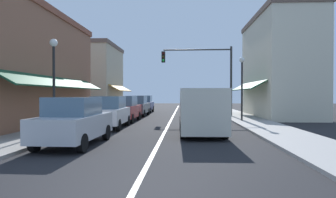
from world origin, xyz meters
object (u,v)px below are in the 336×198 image
(parked_car_third_left, at_px, (124,109))
(van_in_lane, at_px, (201,110))
(street_lamp_right_mid, at_px, (242,78))
(parked_car_far_left, at_px, (137,106))
(parked_car_distant_left, at_px, (144,104))
(parked_car_second_left, at_px, (109,112))
(street_lamp_left_near, at_px, (54,69))
(traffic_signal_mast_arm, at_px, (207,68))
(parked_car_nearest_left, at_px, (74,121))

(parked_car_third_left, distance_m, van_in_lane, 7.81)
(van_in_lane, distance_m, street_lamp_right_mid, 7.09)
(parked_car_far_left, height_order, parked_car_distant_left, same)
(parked_car_second_left, xyz_separation_m, street_lamp_left_near, (-1.93, -2.63, 2.16))
(parked_car_third_left, xyz_separation_m, van_in_lane, (4.93, -6.05, 0.27))
(parked_car_second_left, bearing_deg, parked_car_distant_left, 89.12)
(parked_car_far_left, bearing_deg, street_lamp_left_near, -98.47)
(parked_car_second_left, relative_size, van_in_lane, 0.79)
(traffic_signal_mast_arm, xyz_separation_m, street_lamp_right_mid, (2.05, -4.27, -1.02))
(parked_car_distant_left, height_order, van_in_lane, van_in_lane)
(parked_car_distant_left, xyz_separation_m, van_in_lane, (4.97, -16.26, 0.27))
(parked_car_distant_left, bearing_deg, street_lamp_right_mid, -52.07)
(parked_car_distant_left, bearing_deg, traffic_signal_mast_arm, -44.92)
(parked_car_nearest_left, xyz_separation_m, parked_car_far_left, (-0.08, 14.72, 0.00))
(parked_car_far_left, bearing_deg, traffic_signal_mast_arm, -7.65)
(parked_car_third_left, height_order, street_lamp_left_near, street_lamp_left_near)
(parked_car_third_left, bearing_deg, parked_car_far_left, 90.44)
(van_in_lane, relative_size, street_lamp_left_near, 1.17)
(parked_car_far_left, height_order, traffic_signal_mast_arm, traffic_signal_mast_arm)
(parked_car_distant_left, relative_size, traffic_signal_mast_arm, 0.71)
(van_in_lane, height_order, traffic_signal_mast_arm, traffic_signal_mast_arm)
(parked_car_second_left, xyz_separation_m, parked_car_third_left, (0.01, 3.97, 0.00))
(parked_car_nearest_left, relative_size, van_in_lane, 0.79)
(parked_car_far_left, relative_size, street_lamp_left_near, 0.93)
(van_in_lane, xyz_separation_m, traffic_signal_mast_arm, (1.03, 10.37, 2.86))
(parked_car_nearest_left, distance_m, street_lamp_right_mid, 12.56)
(parked_car_second_left, relative_size, traffic_signal_mast_arm, 0.71)
(parked_car_nearest_left, height_order, traffic_signal_mast_arm, traffic_signal_mast_arm)
(parked_car_far_left, xyz_separation_m, traffic_signal_mast_arm, (5.92, -0.91, 3.13))
(parked_car_third_left, bearing_deg, street_lamp_right_mid, 1.37)
(parked_car_far_left, xyz_separation_m, van_in_lane, (4.89, -11.28, 0.27))
(parked_car_third_left, xyz_separation_m, parked_car_distant_left, (-0.03, 10.21, 0.00))
(parked_car_far_left, bearing_deg, van_in_lane, -65.51)
(parked_car_nearest_left, relative_size, traffic_signal_mast_arm, 0.71)
(parked_car_nearest_left, distance_m, street_lamp_left_near, 4.15)
(parked_car_nearest_left, xyz_separation_m, parked_car_second_left, (-0.14, 5.51, 0.00))
(traffic_signal_mast_arm, bearing_deg, parked_car_distant_left, 135.58)
(parked_car_third_left, distance_m, traffic_signal_mast_arm, 8.01)
(parked_car_second_left, height_order, parked_car_far_left, same)
(parked_car_far_left, height_order, street_lamp_left_near, street_lamp_left_near)
(parked_car_distant_left, height_order, street_lamp_right_mid, street_lamp_right_mid)
(van_in_lane, relative_size, traffic_signal_mast_arm, 0.90)
(parked_car_third_left, bearing_deg, van_in_lane, -49.85)
(van_in_lane, distance_m, traffic_signal_mast_arm, 10.81)
(van_in_lane, xyz_separation_m, street_lamp_right_mid, (3.08, 6.11, 1.84))
(traffic_signal_mast_arm, xyz_separation_m, street_lamp_left_near, (-7.91, -10.93, -0.97))
(parked_car_second_left, xyz_separation_m, van_in_lane, (4.95, -2.08, 0.27))
(parked_car_second_left, xyz_separation_m, parked_car_distant_left, (-0.02, 14.18, 0.00))
(parked_car_nearest_left, xyz_separation_m, street_lamp_right_mid, (7.90, 9.54, 2.11))
(parked_car_second_left, relative_size, parked_car_third_left, 1.00)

